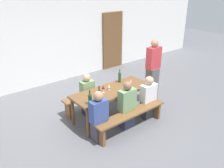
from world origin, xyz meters
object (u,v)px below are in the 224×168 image
object	(u,v)px
bench_far	(96,95)
wine_glass_1	(128,85)
bench_near	(131,116)
wine_bottle_2	(99,95)
standing_host	(153,73)
wooden_door	(113,41)
seated_guest_near_2	(148,98)
wine_bottle_0	(90,99)
wine_glass_2	(109,86)
seated_guest_near_0	(99,117)
wine_bottle_1	(120,77)
seated_guest_near_1	(127,106)
seated_guest_far_0	(88,95)
wine_glass_3	(130,81)
tasting_table	(112,93)
wine_glass_0	(103,88)

from	to	relation	value
bench_far	wine_glass_1	distance (m)	1.12
bench_near	wine_bottle_2	xyz separation A→B (m)	(-0.52, 0.47, 0.51)
standing_host	wooden_door	bearing A→B (deg)	-109.07
seated_guest_near_2	wooden_door	bearing A→B (deg)	-26.02
wine_bottle_0	wine_glass_2	bearing A→B (deg)	23.01
wine_glass_1	seated_guest_near_0	distance (m)	1.13
wooden_door	wine_bottle_0	size ratio (longest dim) A/B	6.43
wooden_door	wine_bottle_1	world-z (taller)	wooden_door
wine_bottle_1	bench_far	bearing A→B (deg)	135.52
seated_guest_near_1	seated_guest_far_0	size ratio (longest dim) A/B	1.05
seated_guest_near_1	seated_guest_near_0	bearing A→B (deg)	90.00
wine_glass_3	seated_guest_near_0	xyz separation A→B (m)	(-1.29, -0.45, -0.33)
wine_bottle_0	wine_glass_3	distance (m)	1.34
wine_glass_1	wine_glass_2	distance (m)	0.46
tasting_table	seated_guest_near_1	xyz separation A→B (m)	(0.01, -0.53, -0.14)
wine_bottle_0	wine_glass_0	distance (m)	0.63
bench_near	seated_guest_near_1	world-z (taller)	seated_guest_near_1
tasting_table	wine_glass_2	xyz separation A→B (m)	(-0.06, 0.04, 0.19)
wine_glass_3	standing_host	distance (m)	0.83
wine_bottle_0	seated_guest_near_1	size ratio (longest dim) A/B	0.29
tasting_table	seated_guest_near_2	bearing A→B (deg)	-37.20
wooden_door	bench_near	bearing A→B (deg)	-123.47
wooden_door	wine_bottle_1	bearing A→B (deg)	-125.85
bench_near	seated_guest_far_0	world-z (taller)	seated_guest_far_0
tasting_table	bench_far	xyz separation A→B (m)	(0.00, 0.68, -0.31)
tasting_table	wine_bottle_2	bearing A→B (deg)	-158.32
wine_bottle_1	wine_glass_0	xyz separation A→B (m)	(-0.69, -0.22, -0.01)
wine_bottle_0	seated_guest_near_2	xyz separation A→B (m)	(1.50, -0.25, -0.36)
wooden_door	wine_bottle_1	size ratio (longest dim) A/B	6.11
wine_glass_0	seated_guest_near_0	bearing A→B (deg)	-133.91
bench_near	wine_bottle_1	world-z (taller)	wine_bottle_1
bench_far	seated_guest_far_0	size ratio (longest dim) A/B	1.73
tasting_table	wine_glass_1	size ratio (longest dim) A/B	11.07
wine_bottle_0	wine_bottle_1	distance (m)	1.35
bench_near	wine_bottle_2	size ratio (longest dim) A/B	6.08
wine_bottle_2	seated_guest_near_0	distance (m)	0.52
wine_bottle_1	seated_guest_near_2	xyz separation A→B (m)	(0.25, -0.77, -0.37)
tasting_table	seated_guest_near_0	xyz separation A→B (m)	(-0.77, -0.53, -0.12)
bench_far	seated_guest_near_0	world-z (taller)	seated_guest_near_0
seated_guest_far_0	wine_glass_3	bearing A→B (deg)	55.48
standing_host	wine_bottle_2	bearing A→B (deg)	4.93
bench_near	wine_bottle_2	distance (m)	0.87
bench_far	seated_guest_near_1	world-z (taller)	seated_guest_near_1
wine_glass_2	wine_bottle_1	bearing A→B (deg)	21.86
tasting_table	wine_glass_3	world-z (taller)	wine_glass_3
wine_glass_0	wine_glass_2	distance (m)	0.18
wine_bottle_1	wine_glass_2	world-z (taller)	wine_bottle_1
wine_glass_0	seated_guest_near_2	xyz separation A→B (m)	(0.94, -0.54, -0.36)
wine_glass_3	seated_guest_near_2	distance (m)	0.61
seated_guest_near_2	seated_guest_far_0	world-z (taller)	seated_guest_near_2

